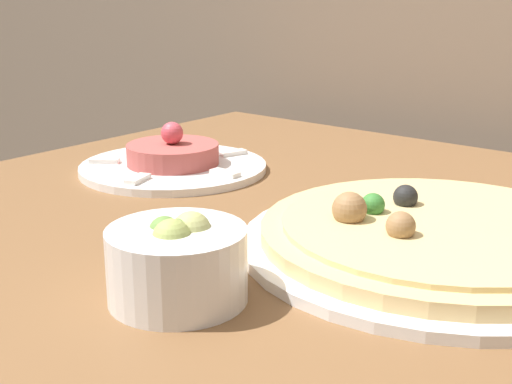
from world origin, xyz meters
The scene contains 4 objects.
dining_table centered at (0.00, 0.44, 0.64)m, with size 1.15×0.88×0.74m.
pizza_plate centered at (0.06, 0.43, 0.75)m, with size 0.38×0.38×0.06m.
tartare_plate centered at (-0.34, 0.48, 0.75)m, with size 0.25×0.25×0.07m.
small_bowl centered at (-0.05, 0.20, 0.77)m, with size 0.11×0.11×0.07m.
Camera 1 is at (0.33, -0.17, 0.99)m, focal length 50.00 mm.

